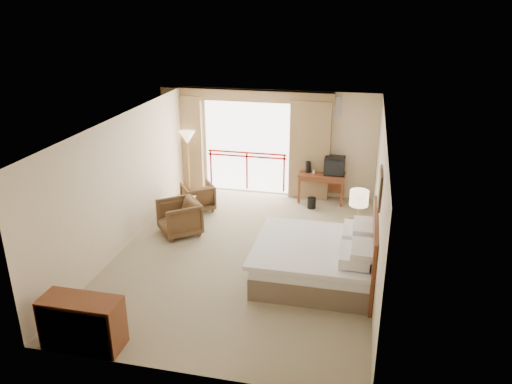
% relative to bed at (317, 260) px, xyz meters
% --- Properties ---
extents(floor, '(7.00, 7.00, 0.00)m').
position_rel_bed_xyz_m(floor, '(-1.50, 0.60, -0.38)').
color(floor, gray).
rests_on(floor, ground).
extents(ceiling, '(7.00, 7.00, 0.00)m').
position_rel_bed_xyz_m(ceiling, '(-1.50, 0.60, 2.32)').
color(ceiling, white).
rests_on(ceiling, wall_back).
extents(wall_back, '(5.00, 0.00, 5.00)m').
position_rel_bed_xyz_m(wall_back, '(-1.50, 4.10, 0.97)').
color(wall_back, beige).
rests_on(wall_back, ground).
extents(wall_front, '(5.00, 0.00, 5.00)m').
position_rel_bed_xyz_m(wall_front, '(-1.50, -2.90, 0.97)').
color(wall_front, beige).
rests_on(wall_front, ground).
extents(wall_left, '(0.00, 7.00, 7.00)m').
position_rel_bed_xyz_m(wall_left, '(-4.00, 0.60, 0.97)').
color(wall_left, beige).
rests_on(wall_left, ground).
extents(wall_right, '(0.00, 7.00, 7.00)m').
position_rel_bed_xyz_m(wall_right, '(1.00, 0.60, 0.97)').
color(wall_right, beige).
rests_on(wall_right, ground).
extents(balcony_door, '(2.40, 0.00, 2.40)m').
position_rel_bed_xyz_m(balcony_door, '(-2.30, 4.08, 0.82)').
color(balcony_door, white).
rests_on(balcony_door, wall_back).
extents(balcony_railing, '(2.09, 0.03, 1.02)m').
position_rel_bed_xyz_m(balcony_railing, '(-2.30, 4.06, 0.44)').
color(balcony_railing, '#AC120E').
rests_on(balcony_railing, wall_back).
extents(curtain_left, '(1.00, 0.26, 2.50)m').
position_rel_bed_xyz_m(curtain_left, '(-3.95, 3.95, 0.87)').
color(curtain_left, olive).
rests_on(curtain_left, wall_back).
extents(curtain_right, '(1.00, 0.26, 2.50)m').
position_rel_bed_xyz_m(curtain_right, '(-0.65, 3.95, 0.87)').
color(curtain_right, olive).
rests_on(curtain_right, wall_back).
extents(valance, '(4.40, 0.22, 0.28)m').
position_rel_bed_xyz_m(valance, '(-2.30, 3.98, 2.17)').
color(valance, olive).
rests_on(valance, wall_back).
extents(hvac_vent, '(0.50, 0.04, 0.50)m').
position_rel_bed_xyz_m(hvac_vent, '(-0.20, 4.07, 1.97)').
color(hvac_vent, silver).
rests_on(hvac_vent, wall_back).
extents(bed, '(2.13, 2.06, 0.97)m').
position_rel_bed_xyz_m(bed, '(0.00, 0.00, 0.00)').
color(bed, brown).
rests_on(bed, floor).
extents(headboard, '(0.06, 2.10, 1.30)m').
position_rel_bed_xyz_m(headboard, '(0.96, 0.00, 0.27)').
color(headboard, '#5C2C1A').
rests_on(headboard, wall_right).
extents(framed_art, '(0.04, 0.72, 0.60)m').
position_rel_bed_xyz_m(framed_art, '(0.97, 0.00, 1.47)').
color(framed_art, black).
rests_on(framed_art, wall_right).
extents(nightstand, '(0.43, 0.49, 0.55)m').
position_rel_bed_xyz_m(nightstand, '(0.65, 1.36, -0.10)').
color(nightstand, '#5C2C1A').
rests_on(nightstand, floor).
extents(table_lamp, '(0.38, 0.38, 0.66)m').
position_rel_bed_xyz_m(table_lamp, '(0.65, 1.41, 0.70)').
color(table_lamp, tan).
rests_on(table_lamp, nightstand).
extents(phone, '(0.20, 0.17, 0.08)m').
position_rel_bed_xyz_m(phone, '(0.60, 1.21, 0.22)').
color(phone, black).
rests_on(phone, nightstand).
extents(desk, '(1.14, 0.55, 0.75)m').
position_rel_bed_xyz_m(desk, '(-0.30, 3.78, 0.20)').
color(desk, '#5C2C1A').
rests_on(desk, floor).
extents(tv, '(0.49, 0.39, 0.45)m').
position_rel_bed_xyz_m(tv, '(-0.00, 3.73, 0.59)').
color(tv, black).
rests_on(tv, desk).
extents(coffee_maker, '(0.17, 0.17, 0.29)m').
position_rel_bed_xyz_m(coffee_maker, '(-0.65, 3.73, 0.51)').
color(coffee_maker, black).
rests_on(coffee_maker, desk).
extents(cup, '(0.08, 0.08, 0.09)m').
position_rel_bed_xyz_m(cup, '(-0.50, 3.68, 0.41)').
color(cup, white).
rests_on(cup, desk).
extents(wastebasket, '(0.25, 0.25, 0.27)m').
position_rel_bed_xyz_m(wastebasket, '(-0.48, 3.24, -0.24)').
color(wastebasket, black).
rests_on(wastebasket, floor).
extents(armchair_far, '(0.99, 0.99, 0.65)m').
position_rel_bed_xyz_m(armchair_far, '(-3.16, 2.57, -0.38)').
color(armchair_far, '#49311B').
rests_on(armchair_far, floor).
extents(armchair_near, '(1.15, 1.15, 0.75)m').
position_rel_bed_xyz_m(armchair_near, '(-3.11, 1.20, -0.38)').
color(armchair_near, '#49311B').
rests_on(armchair_near, floor).
extents(side_table, '(0.46, 0.46, 0.50)m').
position_rel_bed_xyz_m(side_table, '(-3.21, 2.03, -0.03)').
color(side_table, black).
rests_on(side_table, floor).
extents(book, '(0.20, 0.26, 0.02)m').
position_rel_bed_xyz_m(book, '(-3.21, 2.03, 0.13)').
color(book, white).
rests_on(book, side_table).
extents(floor_lamp, '(0.42, 0.42, 1.64)m').
position_rel_bed_xyz_m(floor_lamp, '(-3.77, 3.67, 1.03)').
color(floor_lamp, tan).
rests_on(floor_lamp, floor).
extents(dresser, '(1.18, 0.50, 0.78)m').
position_rel_bed_xyz_m(dresser, '(-3.15, -2.65, 0.02)').
color(dresser, '#5C2C1A').
rests_on(dresser, floor).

